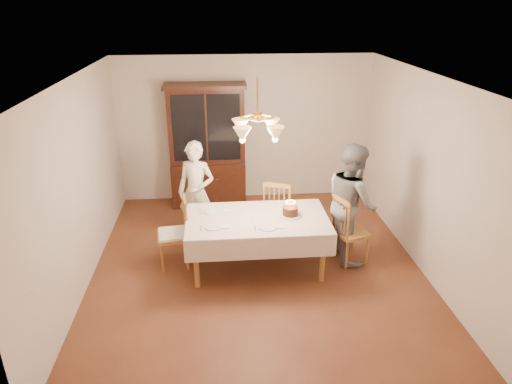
{
  "coord_description": "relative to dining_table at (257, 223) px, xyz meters",
  "views": [
    {
      "loc": [
        -0.49,
        -5.46,
        3.47
      ],
      "look_at": [
        0.0,
        0.2,
        1.05
      ],
      "focal_mm": 32.0,
      "sensor_mm": 36.0,
      "label": 1
    }
  ],
  "objects": [
    {
      "name": "birthday_cake",
      "position": [
        0.45,
        0.03,
        0.13
      ],
      "size": [
        0.3,
        0.3,
        0.21
      ],
      "color": "white",
      "rests_on": "dining_table"
    },
    {
      "name": "place_setting_near_right",
      "position": [
        0.13,
        -0.29,
        0.08
      ],
      "size": [
        0.39,
        0.24,
        0.02
      ],
      "color": "white",
      "rests_on": "dining_table"
    },
    {
      "name": "chair_right_end",
      "position": [
        1.31,
        0.05,
        -0.24
      ],
      "size": [
        0.54,
        0.55,
        1.0
      ],
      "color": "#99622C",
      "rests_on": "ground"
    },
    {
      "name": "room_shell",
      "position": [
        0.0,
        0.0,
        0.9
      ],
      "size": [
        5.0,
        5.0,
        5.0
      ],
      "color": "white",
      "rests_on": "ground"
    },
    {
      "name": "ground",
      "position": [
        0.0,
        0.0,
        -0.68
      ],
      "size": [
        5.0,
        5.0,
        0.0
      ],
      "primitive_type": "plane",
      "color": "#562918",
      "rests_on": "ground"
    },
    {
      "name": "adult_in_grey",
      "position": [
        1.33,
        0.19,
        0.16
      ],
      "size": [
        0.74,
        0.9,
        1.69
      ],
      "primitive_type": "imported",
      "rotation": [
        0.0,
        0.0,
        1.69
      ],
      "color": "slate",
      "rests_on": "ground"
    },
    {
      "name": "chair_far_side",
      "position": [
        0.39,
        0.77,
        -0.24
      ],
      "size": [
        0.55,
        0.54,
        1.0
      ],
      "color": "#99622C",
      "rests_on": "ground"
    },
    {
      "name": "chair_left_end",
      "position": [
        -1.15,
        0.17,
        -0.23
      ],
      "size": [
        0.48,
        0.49,
        1.0
      ],
      "color": "#99622C",
      "rests_on": "ground"
    },
    {
      "name": "china_hutch",
      "position": [
        -0.68,
        2.25,
        0.36
      ],
      "size": [
        1.38,
        0.54,
        2.16
      ],
      "color": "black",
      "rests_on": "ground"
    },
    {
      "name": "elderly_woman",
      "position": [
        -0.84,
        0.89,
        0.1
      ],
      "size": [
        0.66,
        0.54,
        1.56
      ],
      "primitive_type": "imported",
      "rotation": [
        0.0,
        0.0,
        -0.34
      ],
      "color": "white",
      "rests_on": "ground"
    },
    {
      "name": "place_setting_far_left",
      "position": [
        -0.58,
        0.25,
        0.08
      ],
      "size": [
        0.41,
        0.27,
        0.02
      ],
      "color": "white",
      "rests_on": "dining_table"
    },
    {
      "name": "chandelier",
      "position": [
        -0.0,
        -0.0,
        1.29
      ],
      "size": [
        0.62,
        0.62,
        0.73
      ],
      "color": "#BF8C3F",
      "rests_on": "ground"
    },
    {
      "name": "place_setting_near_left",
      "position": [
        -0.57,
        -0.22,
        0.08
      ],
      "size": [
        0.38,
        0.23,
        0.02
      ],
      "color": "white",
      "rests_on": "dining_table"
    },
    {
      "name": "dining_table",
      "position": [
        0.0,
        0.0,
        0.0
      ],
      "size": [
        1.9,
        1.1,
        0.76
      ],
      "color": "#99622C",
      "rests_on": "ground"
    }
  ]
}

